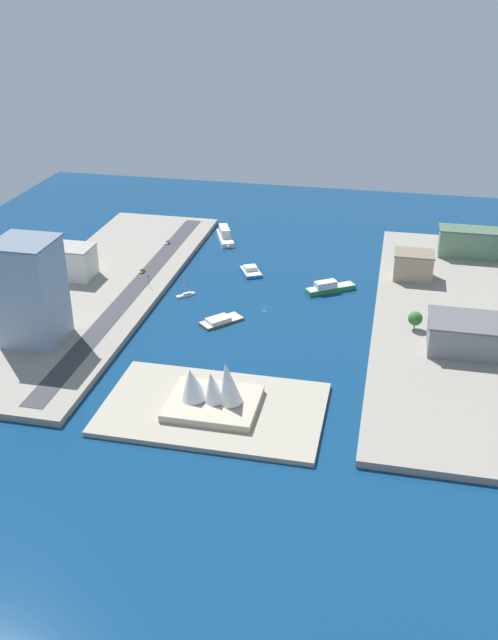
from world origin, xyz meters
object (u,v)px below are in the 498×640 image
object	(u,v)px
barge_flat_brown	(220,320)
hotel_broad_white	(72,261)
taxi_yellow_cab	(142,271)
van_white	(168,242)
tower_tall_glass	(31,291)
catamaran_blue	(251,271)
warehouse_low_gray	(467,335)
terminal_long_green	(471,242)
ferry_green_doubledeck	(329,287)
opera_landmark	(211,392)
apartment_midrise_tan	(413,265)
ferry_white_commuter	(225,235)
traffic_light_waterfront	(149,279)
sailboat_small_white	(186,295)

from	to	relation	value
barge_flat_brown	hotel_broad_white	bearing A→B (deg)	-19.14
taxi_yellow_cab	van_white	bearing A→B (deg)	-89.80
tower_tall_glass	hotel_broad_white	distance (m)	74.07
barge_flat_brown	catamaran_blue	bearing A→B (deg)	-91.58
warehouse_low_gray	van_white	xyz separation A→B (m)	(171.52, -98.42, -6.40)
hotel_broad_white	terminal_long_green	world-z (taller)	hotel_broad_white
warehouse_low_gray	van_white	distance (m)	197.85
tower_tall_glass	hotel_broad_white	xyz separation A→B (m)	(14.88, -70.95, -15.21)
ferry_green_doubledeck	van_white	xyz separation A→B (m)	(104.67, -42.56, 1.64)
tower_tall_glass	opera_landmark	size ratio (longest dim) A/B	1.36
warehouse_low_gray	opera_landmark	bearing A→B (deg)	33.81
ferry_green_doubledeck	apartment_midrise_tan	world-z (taller)	apartment_midrise_tan
ferry_white_commuter	traffic_light_waterfront	world-z (taller)	traffic_light_waterfront
hotel_broad_white	taxi_yellow_cab	distance (m)	38.41
sailboat_small_white	tower_tall_glass	size ratio (longest dim) A/B	0.26
ferry_white_commuter	taxi_yellow_cab	size ratio (longest dim) A/B	6.68
apartment_midrise_tan	opera_landmark	world-z (taller)	opera_landmark
hotel_broad_white	ferry_green_doubledeck	bearing A→B (deg)	-173.37
ferry_green_doubledeck	opera_landmark	bearing A→B (deg)	75.03
apartment_midrise_tan	ferry_white_commuter	bearing A→B (deg)	-20.54
tower_tall_glass	terminal_long_green	bearing A→B (deg)	-143.51
ferry_green_doubledeck	tower_tall_glass	xyz separation A→B (m)	(124.97, 87.21, 24.73)
terminal_long_green	taxi_yellow_cab	xyz separation A→B (m)	(180.19, 64.67, -7.43)
tower_tall_glass	taxi_yellow_cab	world-z (taller)	tower_tall_glass
apartment_midrise_tan	van_white	world-z (taller)	apartment_midrise_tan
ferry_white_commuter	barge_flat_brown	world-z (taller)	ferry_white_commuter
sailboat_small_white	warehouse_low_gray	distance (m)	144.78
tower_tall_glass	warehouse_low_gray	size ratio (longest dim) A/B	1.38
warehouse_low_gray	opera_landmark	xyz separation A→B (m)	(99.63, 66.72, -1.88)
sailboat_small_white	opera_landmark	bearing A→B (deg)	112.20
catamaran_blue	taxi_yellow_cab	bearing A→B (deg)	18.00
ferry_white_commuter	ferry_green_doubledeck	distance (m)	98.06
catamaran_blue	taxi_yellow_cab	distance (m)	61.09
warehouse_low_gray	terminal_long_green	bearing A→B (deg)	-94.31
ferry_white_commuter	warehouse_low_gray	xyz separation A→B (m)	(-140.60, 120.49, 7.35)
catamaran_blue	traffic_light_waterfront	size ratio (longest dim) A/B	2.91
taxi_yellow_cab	van_white	world-z (taller)	taxi_yellow_cab
catamaran_blue	ferry_green_doubledeck	xyz separation A→B (m)	(-46.46, 15.43, 0.91)
barge_flat_brown	hotel_broad_white	size ratio (longest dim) A/B	0.92
catamaran_blue	sailboat_small_white	xyz separation A→B (m)	(27.22, 37.76, -0.52)
ferry_white_commuter	sailboat_small_white	bearing A→B (deg)	90.04
ferry_white_commuter	ferry_green_doubledeck	bearing A→B (deg)	138.77
barge_flat_brown	opera_landmark	xyz separation A→B (m)	(-15.43, 74.52, 7.30)
sailboat_small_white	hotel_broad_white	world-z (taller)	hotel_broad_white
sailboat_small_white	opera_landmark	size ratio (longest dim) A/B	0.36
traffic_light_waterfront	hotel_broad_white	bearing A→B (deg)	-5.68
van_white	warehouse_low_gray	bearing A→B (deg)	150.15
catamaran_blue	ferry_green_doubledeck	world-z (taller)	ferry_green_doubledeck
barge_flat_brown	traffic_light_waterfront	world-z (taller)	traffic_light_waterfront
hotel_broad_white	traffic_light_waterfront	xyz separation A→B (m)	(-45.42, 4.52, -4.44)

